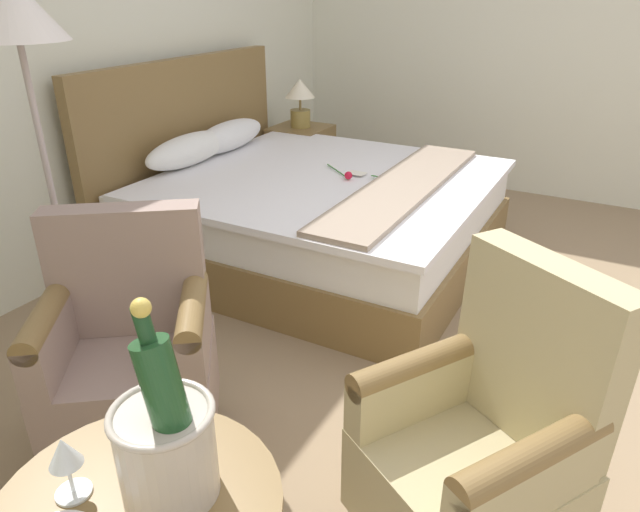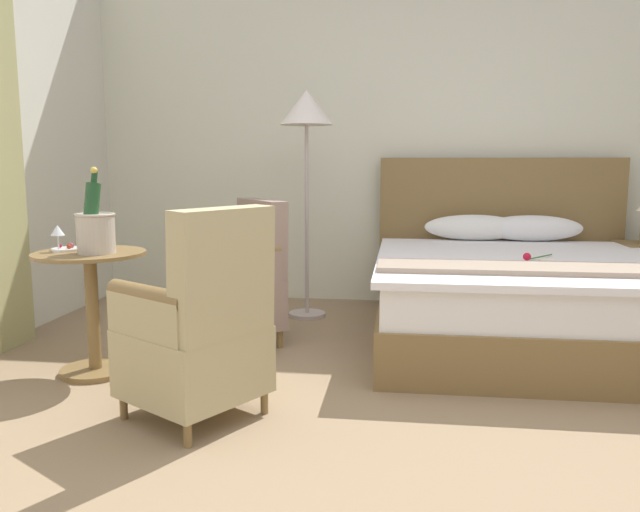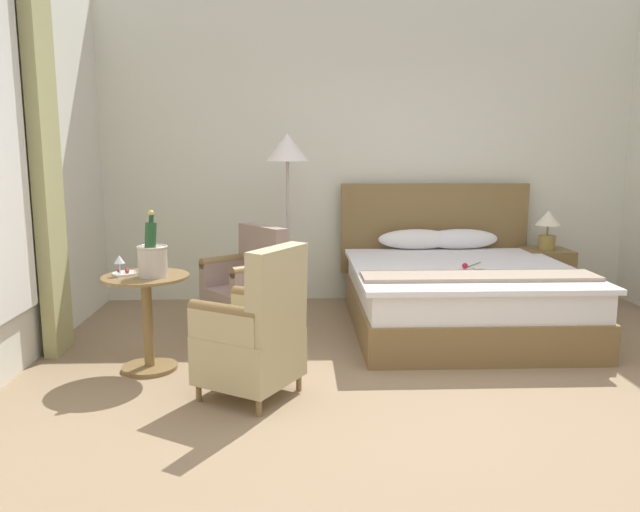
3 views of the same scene
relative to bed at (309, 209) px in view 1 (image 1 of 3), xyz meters
name	(u,v)px [view 1 (image 1 of 3)]	position (x,y,z in m)	size (l,w,h in m)	color
ground_plane	(569,389)	(-0.67, -1.72, -0.32)	(7.13, 7.13, 0.00)	#8F7658
wall_headboard_side	(66,9)	(-0.67, 1.15, 1.19)	(5.48, 0.12, 3.03)	silver
bed	(309,209)	(0.00, 0.00, 0.00)	(1.90, 2.10, 1.21)	brown
nightstand	(301,161)	(1.05, 0.67, -0.04)	(0.47, 0.44, 0.58)	brown
bedside_lamp	(300,98)	(1.05, 0.67, 0.49)	(0.24, 0.24, 0.38)	olive
floor_lamp_brass	(19,36)	(-1.48, 0.45, 1.13)	(0.39, 0.39, 1.69)	#B9A9A7
champagne_bucket	(167,441)	(-2.39, -1.04, 0.50)	(0.21, 0.21, 0.46)	#BAAE9F
wine_glass_near_bucket	(65,457)	(-2.50, -0.86, 0.46)	(0.08, 0.08, 0.15)	white
armchair_by_window	(132,354)	(-1.81, -0.28, 0.08)	(0.75, 0.76, 0.93)	brown
armchair_facing_bed	(481,449)	(-1.67, -1.53, 0.08)	(0.74, 0.73, 0.97)	brown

